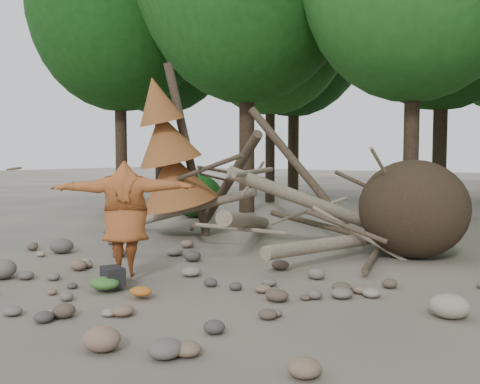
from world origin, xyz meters
The scene contains 13 objects.
ground centered at (0.00, 0.00, 0.00)m, with size 120.00×120.00×0.00m, color #514C44.
deadfall_pile centered at (2.02, 4.24, 0.95)m, with size 8.55×5.24×3.30m.
dead_conifer centered at (-3.12, 3.37, 2.11)m, with size 2.06×2.16×4.35m.
bush_left centered at (-5.50, 7.20, 0.72)m, with size 1.80×1.80×1.44m, color #164C14.
bush_mid centered at (0.80, 7.80, 0.56)m, with size 1.40×1.40×1.12m, color #1F611C.
frisbee_thrower centered at (-0.66, -0.39, 1.03)m, with size 3.51×1.98×1.90m.
backpack centered at (-0.40, -0.89, 0.14)m, with size 0.43×0.28×0.28m, color black.
cloth_green centered at (-0.36, -1.10, 0.09)m, with size 0.49×0.41×0.18m, color #39692A.
cloth_orange centered at (0.37, -1.05, 0.06)m, with size 0.35×0.29×0.13m, color #AF5D1E.
boulder_front_left centered at (-2.48, -1.50, 0.17)m, with size 0.56×0.50×0.33m, color #6C635A.
boulder_front_right centered at (1.50, -2.73, 0.13)m, with size 0.43×0.39×0.26m, color #836552.
boulder_mid_right centered at (4.23, 0.58, 0.15)m, with size 0.51×0.46×0.31m, color gray.
boulder_mid_left centered at (-3.62, 0.55, 0.16)m, with size 0.52×0.47×0.31m, color #59534B.
Camera 1 is at (5.88, -6.42, 2.08)m, focal length 40.00 mm.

